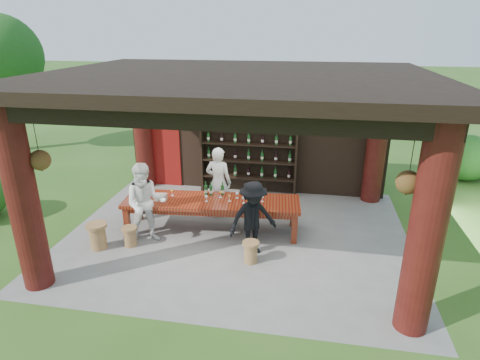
% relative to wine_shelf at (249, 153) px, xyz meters
% --- Properties ---
extents(ground, '(90.00, 90.00, 0.00)m').
position_rel_wine_shelf_xyz_m(ground, '(0.13, -2.45, -1.15)').
color(ground, '#2D5119').
rests_on(ground, ground).
extents(pavilion, '(7.50, 6.00, 3.60)m').
position_rel_wine_shelf_xyz_m(pavilion, '(0.12, -2.02, 0.98)').
color(pavilion, slate).
rests_on(pavilion, ground).
extents(wine_shelf, '(2.61, 0.40, 2.30)m').
position_rel_wine_shelf_xyz_m(wine_shelf, '(0.00, 0.00, 0.00)').
color(wine_shelf, black).
rests_on(wine_shelf, ground).
extents(tasting_table, '(3.94, 1.33, 0.75)m').
position_rel_wine_shelf_xyz_m(tasting_table, '(-0.45, -2.34, -0.51)').
color(tasting_table, '#63130E').
rests_on(tasting_table, ground).
extents(stool_near_left, '(0.32, 0.32, 0.43)m').
position_rel_wine_shelf_xyz_m(stool_near_left, '(-1.99, -3.31, -0.93)').
color(stool_near_left, olive).
rests_on(stool_near_left, ground).
extents(stool_near_right, '(0.33, 0.33, 0.44)m').
position_rel_wine_shelf_xyz_m(stool_near_right, '(0.60, -3.48, -0.92)').
color(stool_near_right, olive).
rests_on(stool_near_right, ground).
extents(stool_far_left, '(0.42, 0.42, 0.56)m').
position_rel_wine_shelf_xyz_m(stool_far_left, '(-2.59, -3.52, -0.86)').
color(stool_far_left, olive).
rests_on(stool_far_left, ground).
extents(host, '(0.68, 0.49, 1.72)m').
position_rel_wine_shelf_xyz_m(host, '(-0.48, -1.55, -0.29)').
color(host, white).
rests_on(host, ground).
extents(guest_woman, '(1.03, 0.92, 1.75)m').
position_rel_wine_shelf_xyz_m(guest_woman, '(-1.69, -3.03, -0.28)').
color(guest_woman, white).
rests_on(guest_woman, ground).
extents(guest_man, '(1.15, 1.02, 1.54)m').
position_rel_wine_shelf_xyz_m(guest_man, '(0.58, -3.14, -0.38)').
color(guest_man, black).
rests_on(guest_man, ground).
extents(table_bottles, '(0.45, 0.15, 0.31)m').
position_rel_wine_shelf_xyz_m(table_bottles, '(-0.49, -2.04, -0.25)').
color(table_bottles, '#194C1E').
rests_on(table_bottles, tasting_table).
extents(table_glasses, '(2.11, 0.36, 0.15)m').
position_rel_wine_shelf_xyz_m(table_glasses, '(-0.09, -2.27, -0.33)').
color(table_glasses, silver).
rests_on(table_glasses, tasting_table).
extents(napkin_basket, '(0.27, 0.20, 0.14)m').
position_rel_wine_shelf_xyz_m(napkin_basket, '(-1.55, -2.55, -0.33)').
color(napkin_basket, '#BF6672').
rests_on(napkin_basket, tasting_table).
extents(shrubs, '(17.57, 8.76, 1.36)m').
position_rel_wine_shelf_xyz_m(shrubs, '(2.97, -1.62, -0.61)').
color(shrubs, '#194C14').
rests_on(shrubs, ground).
extents(trees, '(21.79, 11.00, 4.80)m').
position_rel_wine_shelf_xyz_m(trees, '(3.20, -0.86, 2.22)').
color(trees, '#3F2819').
rests_on(trees, ground).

